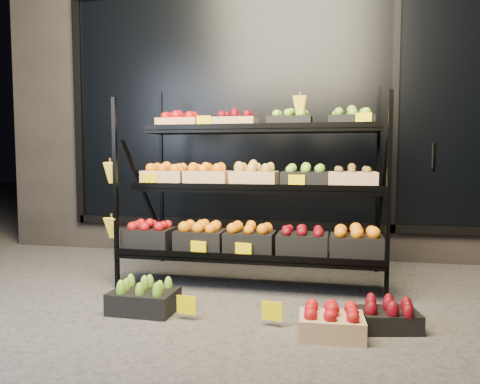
# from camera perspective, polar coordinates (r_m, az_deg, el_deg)

# --- Properties ---
(ground) EXTENTS (24.00, 24.00, 0.00)m
(ground) POSITION_cam_1_polar(r_m,az_deg,el_deg) (3.42, -0.18, -13.42)
(ground) COLOR #514F4C
(ground) RESTS_ON ground
(building) EXTENTS (6.00, 2.08, 3.50)m
(building) POSITION_cam_1_polar(r_m,az_deg,el_deg) (5.85, 5.30, 11.33)
(building) COLOR #2D2826
(building) RESTS_ON ground
(display_rack) EXTENTS (2.18, 1.02, 1.67)m
(display_rack) POSITION_cam_1_polar(r_m,az_deg,el_deg) (3.86, 1.61, 0.54)
(display_rack) COLOR black
(display_rack) RESTS_ON ground
(tag_floor_a) EXTENTS (0.13, 0.01, 0.12)m
(tag_floor_a) POSITION_cam_1_polar(r_m,az_deg,el_deg) (3.10, -6.55, -14.22)
(tag_floor_a) COLOR #E6C500
(tag_floor_a) RESTS_ON ground
(tag_floor_b) EXTENTS (0.13, 0.01, 0.12)m
(tag_floor_b) POSITION_cam_1_polar(r_m,az_deg,el_deg) (2.98, 3.91, -14.99)
(tag_floor_b) COLOR #E6C500
(tag_floor_b) RESTS_ON ground
(floor_crate_midleft) EXTENTS (0.43, 0.32, 0.21)m
(floor_crate_midleft) POSITION_cam_1_polar(r_m,az_deg,el_deg) (3.30, -11.63, -12.44)
(floor_crate_midleft) COLOR black
(floor_crate_midleft) RESTS_ON ground
(floor_crate_midright) EXTENTS (0.39, 0.30, 0.19)m
(floor_crate_midright) POSITION_cam_1_polar(r_m,az_deg,el_deg) (2.86, 11.11, -15.27)
(floor_crate_midright) COLOR tan
(floor_crate_midright) RESTS_ON ground
(floor_crate_right) EXTENTS (0.38, 0.32, 0.18)m
(floor_crate_right) POSITION_cam_1_polar(r_m,az_deg,el_deg) (3.07, 17.75, -14.17)
(floor_crate_right) COLOR black
(floor_crate_right) RESTS_ON ground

